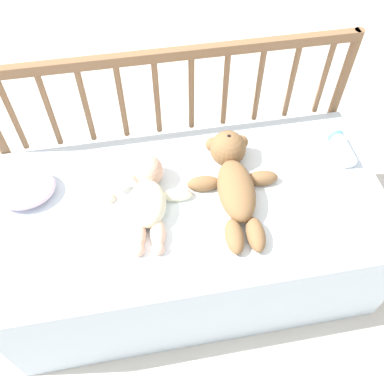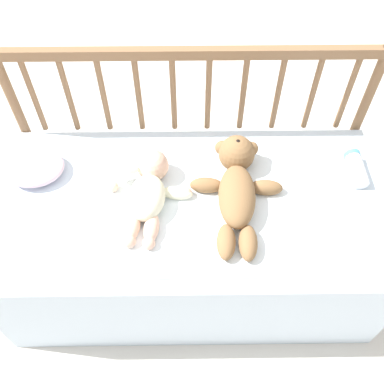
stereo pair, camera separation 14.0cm
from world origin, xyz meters
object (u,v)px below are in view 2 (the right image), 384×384
Objects in this scene: teddy_bear at (237,184)px; small_pillow at (35,168)px; baby at (148,190)px; baby_bottle at (355,166)px.

small_pillow is (-0.71, 0.10, -0.02)m from teddy_bear.
baby is 0.74m from baby_bottle.
small_pillow is at bearing 171.99° from teddy_bear.
small_pillow is (-0.41, 0.12, -0.02)m from baby.
teddy_bear is 2.27× the size of small_pillow.
teddy_bear is 1.28× the size of baby.
small_pillow reaches higher than baby_bottle.
baby_bottle is (0.73, 0.12, -0.02)m from baby.
baby is (-0.30, -0.02, -0.01)m from teddy_bear.
baby is 0.42m from small_pillow.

